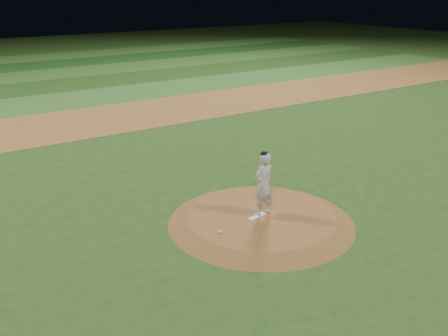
% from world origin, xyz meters
% --- Properties ---
extents(ground, '(120.00, 120.00, 0.00)m').
position_xyz_m(ground, '(0.00, 0.00, 0.00)').
color(ground, '#2B511A').
rests_on(ground, ground).
extents(infield_dirt_band, '(70.00, 6.00, 0.02)m').
position_xyz_m(infield_dirt_band, '(0.00, 14.00, 0.01)').
color(infield_dirt_band, '#98632F').
rests_on(infield_dirt_band, ground).
extents(outfield_stripe_0, '(70.00, 5.00, 0.02)m').
position_xyz_m(outfield_stripe_0, '(0.00, 19.50, 0.01)').
color(outfield_stripe_0, '#366F28').
rests_on(outfield_stripe_0, ground).
extents(outfield_stripe_1, '(70.00, 5.00, 0.02)m').
position_xyz_m(outfield_stripe_1, '(0.00, 24.50, 0.01)').
color(outfield_stripe_1, '#214A17').
rests_on(outfield_stripe_1, ground).
extents(outfield_stripe_2, '(70.00, 5.00, 0.02)m').
position_xyz_m(outfield_stripe_2, '(0.00, 29.50, 0.01)').
color(outfield_stripe_2, '#336424').
rests_on(outfield_stripe_2, ground).
extents(outfield_stripe_3, '(70.00, 5.00, 0.02)m').
position_xyz_m(outfield_stripe_3, '(0.00, 34.50, 0.01)').
color(outfield_stripe_3, '#1B4917').
rests_on(outfield_stripe_3, ground).
extents(outfield_stripe_4, '(70.00, 5.00, 0.02)m').
position_xyz_m(outfield_stripe_4, '(0.00, 39.50, 0.01)').
color(outfield_stripe_4, '#366B27').
rests_on(outfield_stripe_4, ground).
extents(pitchers_mound, '(5.50, 5.50, 0.25)m').
position_xyz_m(pitchers_mound, '(0.00, 0.00, 0.12)').
color(pitchers_mound, '#935E2D').
rests_on(pitchers_mound, ground).
extents(pitching_rubber, '(0.69, 0.32, 0.03)m').
position_xyz_m(pitching_rubber, '(-0.20, -0.06, 0.27)').
color(pitching_rubber, silver).
rests_on(pitching_rubber, pitchers_mound).
extents(rosin_bag, '(0.12, 0.12, 0.06)m').
position_xyz_m(rosin_bag, '(-1.64, -0.29, 0.28)').
color(rosin_bag, silver).
rests_on(rosin_bag, pitchers_mound).
extents(pitcher_on_mound, '(0.74, 0.52, 1.97)m').
position_xyz_m(pitcher_on_mound, '(0.05, -0.00, 1.22)').
color(pitcher_on_mound, silver).
rests_on(pitcher_on_mound, pitchers_mound).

